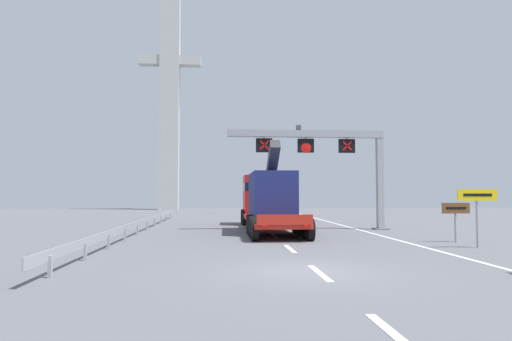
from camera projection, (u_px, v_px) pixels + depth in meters
name	position (u px, v px, depth m)	size (l,w,h in m)	color
ground	(304.00, 271.00, 12.97)	(112.00, 112.00, 0.00)	#5B5B60
lane_markings	(261.00, 225.00, 32.31)	(0.20, 53.39, 0.01)	silver
edge_line_right	(371.00, 233.00, 25.39)	(0.20, 63.00, 0.01)	silver
overhead_lane_gantry	(327.00, 150.00, 28.14)	(10.35, 0.90, 6.68)	#9EA0A5
heavy_haul_truck_red	(267.00, 198.00, 28.65)	(3.04, 14.07, 5.30)	red
exit_sign_yellow	(477.00, 202.00, 18.62)	(1.76, 0.15, 2.49)	#9EA0A5
tourist_info_sign_brown	(456.00, 212.00, 20.79)	(1.37, 0.15, 1.87)	#9EA0A5
guardrail_left	(142.00, 223.00, 25.79)	(0.13, 30.79, 0.76)	#999EA3
bridge_pylon_distant	(170.00, 87.00, 63.85)	(9.00, 2.00, 35.06)	#B7B7B2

